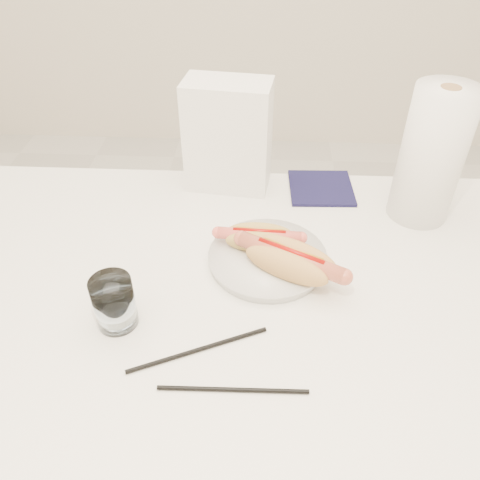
{
  "coord_description": "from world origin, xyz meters",
  "views": [
    {
      "loc": [
        0.05,
        -0.59,
        1.35
      ],
      "look_at": [
        0.02,
        0.06,
        0.82
      ],
      "focal_mm": 35.95,
      "sensor_mm": 36.0,
      "label": 1
    }
  ],
  "objects_px": {
    "table": "(229,315)",
    "napkin_box": "(228,136)",
    "water_glass": "(114,303)",
    "hotdog_right": "(290,260)",
    "paper_towel_roll": "(432,156)",
    "hotdog_left": "(259,238)",
    "plate": "(267,260)"
  },
  "relations": [
    {
      "from": "table",
      "to": "napkin_box",
      "type": "distance_m",
      "value": 0.39
    },
    {
      "from": "hotdog_left",
      "to": "paper_towel_roll",
      "type": "xyz_separation_m",
      "value": [
        0.33,
        0.15,
        0.1
      ]
    },
    {
      "from": "hotdog_left",
      "to": "hotdog_right",
      "type": "relative_size",
      "value": 0.83
    },
    {
      "from": "hotdog_left",
      "to": "paper_towel_roll",
      "type": "bearing_deg",
      "value": 26.83
    },
    {
      "from": "hotdog_right",
      "to": "paper_towel_roll",
      "type": "height_order",
      "value": "paper_towel_roll"
    },
    {
      "from": "hotdog_left",
      "to": "water_glass",
      "type": "relative_size",
      "value": 1.7
    },
    {
      "from": "plate",
      "to": "napkin_box",
      "type": "relative_size",
      "value": 0.88
    },
    {
      "from": "table",
      "to": "hotdog_left",
      "type": "relative_size",
      "value": 7.68
    },
    {
      "from": "plate",
      "to": "water_glass",
      "type": "distance_m",
      "value": 0.29
    },
    {
      "from": "water_glass",
      "to": "napkin_box",
      "type": "bearing_deg",
      "value": 70.42
    },
    {
      "from": "plate",
      "to": "water_glass",
      "type": "bearing_deg",
      "value": -147.16
    },
    {
      "from": "paper_towel_roll",
      "to": "hotdog_left",
      "type": "bearing_deg",
      "value": -155.99
    },
    {
      "from": "paper_towel_roll",
      "to": "hotdog_right",
      "type": "bearing_deg",
      "value": -142.11
    },
    {
      "from": "water_glass",
      "to": "napkin_box",
      "type": "distance_m",
      "value": 0.46
    },
    {
      "from": "table",
      "to": "paper_towel_roll",
      "type": "relative_size",
      "value": 4.37
    },
    {
      "from": "table",
      "to": "hotdog_left",
      "type": "xyz_separation_m",
      "value": [
        0.05,
        0.11,
        0.1
      ]
    },
    {
      "from": "table",
      "to": "water_glass",
      "type": "xyz_separation_m",
      "value": [
        -0.18,
        -0.08,
        0.11
      ]
    },
    {
      "from": "napkin_box",
      "to": "hotdog_right",
      "type": "bearing_deg",
      "value": -59.99
    },
    {
      "from": "napkin_box",
      "to": "paper_towel_roll",
      "type": "relative_size",
      "value": 0.88
    },
    {
      "from": "table",
      "to": "plate",
      "type": "xyz_separation_m",
      "value": [
        0.07,
        0.08,
        0.07
      ]
    },
    {
      "from": "hotdog_left",
      "to": "napkin_box",
      "type": "xyz_separation_m",
      "value": [
        -0.07,
        0.24,
        0.08
      ]
    },
    {
      "from": "hotdog_left",
      "to": "water_glass",
      "type": "distance_m",
      "value": 0.29
    },
    {
      "from": "hotdog_right",
      "to": "paper_towel_roll",
      "type": "xyz_separation_m",
      "value": [
        0.27,
        0.21,
        0.09
      ]
    },
    {
      "from": "table",
      "to": "napkin_box",
      "type": "relative_size",
      "value": 4.98
    },
    {
      "from": "plate",
      "to": "hotdog_left",
      "type": "height_order",
      "value": "hotdog_left"
    },
    {
      "from": "hotdog_right",
      "to": "water_glass",
      "type": "distance_m",
      "value": 0.31
    },
    {
      "from": "table",
      "to": "paper_towel_roll",
      "type": "bearing_deg",
      "value": 33.85
    },
    {
      "from": "table",
      "to": "hotdog_right",
      "type": "relative_size",
      "value": 6.36
    },
    {
      "from": "napkin_box",
      "to": "paper_towel_roll",
      "type": "bearing_deg",
      "value": -6.03
    },
    {
      "from": "plate",
      "to": "napkin_box",
      "type": "bearing_deg",
      "value": 108.55
    },
    {
      "from": "napkin_box",
      "to": "paper_towel_roll",
      "type": "xyz_separation_m",
      "value": [
        0.4,
        -0.1,
        0.02
      ]
    },
    {
      "from": "table",
      "to": "napkin_box",
      "type": "xyz_separation_m",
      "value": [
        -0.02,
        0.35,
        0.18
      ]
    }
  ]
}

